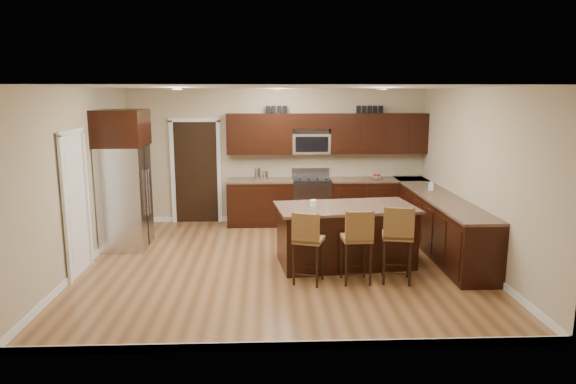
{
  "coord_description": "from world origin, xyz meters",
  "views": [
    {
      "loc": [
        -0.2,
        -7.64,
        2.62
      ],
      "look_at": [
        0.13,
        0.4,
        1.06
      ],
      "focal_mm": 32.0,
      "sensor_mm": 36.0,
      "label": 1
    }
  ],
  "objects_px": {
    "island": "(345,237)",
    "stool_left": "(308,239)",
    "refrigerator": "(124,178)",
    "range": "(311,201)",
    "stool_right": "(398,235)",
    "stool_mid": "(357,238)"
  },
  "relations": [
    {
      "from": "range",
      "to": "refrigerator",
      "type": "distance_m",
      "value": 3.68
    },
    {
      "from": "island",
      "to": "stool_left",
      "type": "distance_m",
      "value": 1.08
    },
    {
      "from": "island",
      "to": "stool_right",
      "type": "distance_m",
      "value": 1.07
    },
    {
      "from": "stool_right",
      "to": "refrigerator",
      "type": "relative_size",
      "value": 0.47
    },
    {
      "from": "island",
      "to": "refrigerator",
      "type": "relative_size",
      "value": 0.94
    },
    {
      "from": "stool_mid",
      "to": "island",
      "type": "bearing_deg",
      "value": 89.91
    },
    {
      "from": "stool_mid",
      "to": "stool_right",
      "type": "distance_m",
      "value": 0.56
    },
    {
      "from": "stool_right",
      "to": "range",
      "type": "bearing_deg",
      "value": 116.13
    },
    {
      "from": "stool_mid",
      "to": "refrigerator",
      "type": "height_order",
      "value": "refrigerator"
    },
    {
      "from": "refrigerator",
      "to": "island",
      "type": "bearing_deg",
      "value": -15.98
    },
    {
      "from": "island",
      "to": "range",
      "type": "bearing_deg",
      "value": 90.29
    },
    {
      "from": "island",
      "to": "stool_left",
      "type": "relative_size",
      "value": 2.14
    },
    {
      "from": "range",
      "to": "refrigerator",
      "type": "height_order",
      "value": "refrigerator"
    },
    {
      "from": "stool_right",
      "to": "stool_left",
      "type": "bearing_deg",
      "value": -169.46
    },
    {
      "from": "island",
      "to": "stool_mid",
      "type": "height_order",
      "value": "stool_mid"
    },
    {
      "from": "stool_right",
      "to": "refrigerator",
      "type": "distance_m",
      "value": 4.64
    },
    {
      "from": "stool_left",
      "to": "refrigerator",
      "type": "xyz_separation_m",
      "value": [
        -2.96,
        1.87,
        0.57
      ]
    },
    {
      "from": "range",
      "to": "island",
      "type": "relative_size",
      "value": 0.5
    },
    {
      "from": "stool_right",
      "to": "island",
      "type": "bearing_deg",
      "value": 136.12
    },
    {
      "from": "island",
      "to": "stool_right",
      "type": "xyz_separation_m",
      "value": [
        0.6,
        -0.84,
        0.26
      ]
    },
    {
      "from": "island",
      "to": "stool_mid",
      "type": "bearing_deg",
      "value": -94.35
    },
    {
      "from": "range",
      "to": "stool_right",
      "type": "height_order",
      "value": "range"
    }
  ]
}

